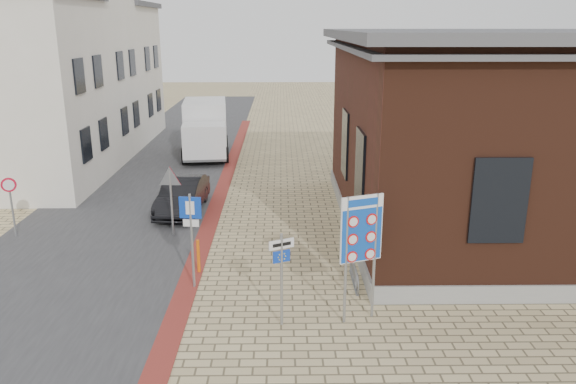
# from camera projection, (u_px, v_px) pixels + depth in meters

# --- Properties ---
(ground) EXTENTS (120.00, 120.00, 0.00)m
(ground) POSITION_uv_depth(u_px,v_px,m) (256.00, 324.00, 13.62)
(ground) COLOR tan
(ground) RESTS_ON ground
(road_strip) EXTENTS (7.00, 60.00, 0.02)m
(road_strip) POSITION_uv_depth(u_px,v_px,m) (158.00, 170.00, 27.93)
(road_strip) COLOR #38383A
(road_strip) RESTS_ON ground
(curb_strip) EXTENTS (0.60, 40.00, 0.02)m
(curb_strip) POSITION_uv_depth(u_px,v_px,m) (218.00, 200.00, 23.18)
(curb_strip) COLOR maroon
(curb_strip) RESTS_ON ground
(brick_building) EXTENTS (13.00, 13.00, 6.80)m
(brick_building) POSITION_uv_depth(u_px,v_px,m) (522.00, 129.00, 19.44)
(brick_building) COLOR gray
(brick_building) RESTS_ON ground
(townhouse_near) EXTENTS (7.40, 6.40, 8.30)m
(townhouse_near) POSITION_uv_depth(u_px,v_px,m) (8.00, 94.00, 23.80)
(townhouse_near) COLOR silver
(townhouse_near) RESTS_ON ground
(townhouse_mid) EXTENTS (7.40, 6.40, 9.10)m
(townhouse_mid) POSITION_uv_depth(u_px,v_px,m) (60.00, 72.00, 29.43)
(townhouse_mid) COLOR silver
(townhouse_mid) RESTS_ON ground
(townhouse_far) EXTENTS (7.40, 6.40, 8.30)m
(townhouse_far) POSITION_uv_depth(u_px,v_px,m) (97.00, 71.00, 35.29)
(townhouse_far) COLOR silver
(townhouse_far) RESTS_ON ground
(bike_rack) EXTENTS (0.08, 1.80, 0.60)m
(bike_rack) POSITION_uv_depth(u_px,v_px,m) (354.00, 275.00, 15.69)
(bike_rack) COLOR slate
(bike_rack) RESTS_ON ground
(sedan) EXTENTS (1.65, 4.05, 1.31)m
(sedan) POSITION_uv_depth(u_px,v_px,m) (183.00, 195.00, 21.66)
(sedan) COLOR black
(sedan) RESTS_ON ground
(box_truck) EXTENTS (2.85, 5.85, 2.95)m
(box_truck) POSITION_uv_depth(u_px,v_px,m) (205.00, 128.00, 30.70)
(box_truck) COLOR slate
(box_truck) RESTS_ON ground
(border_sign) EXTENTS (1.04, 0.42, 3.19)m
(border_sign) POSITION_uv_depth(u_px,v_px,m) (361.00, 231.00, 13.19)
(border_sign) COLOR gray
(border_sign) RESTS_ON ground
(essen_sign) EXTENTS (0.59, 0.30, 2.34)m
(essen_sign) POSITION_uv_depth(u_px,v_px,m) (282.00, 266.00, 13.15)
(essen_sign) COLOR gray
(essen_sign) RESTS_ON ground
(parking_sign) EXTENTS (0.59, 0.11, 2.70)m
(parking_sign) POSITION_uv_depth(u_px,v_px,m) (191.00, 224.00, 14.99)
(parking_sign) COLOR gray
(parking_sign) RESTS_ON ground
(yield_sign) EXTENTS (0.85, 0.11, 2.40)m
(yield_sign) POSITION_uv_depth(u_px,v_px,m) (170.00, 185.00, 18.81)
(yield_sign) COLOR gray
(yield_sign) RESTS_ON ground
(speed_sign) EXTENTS (0.48, 0.19, 2.09)m
(speed_sign) POSITION_uv_depth(u_px,v_px,m) (11.00, 198.00, 18.84)
(speed_sign) COLOR gray
(speed_sign) RESTS_ON ground
(bollard) EXTENTS (0.12, 0.12, 1.02)m
(bollard) POSITION_uv_depth(u_px,v_px,m) (198.00, 256.00, 16.30)
(bollard) COLOR orange
(bollard) RESTS_ON ground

